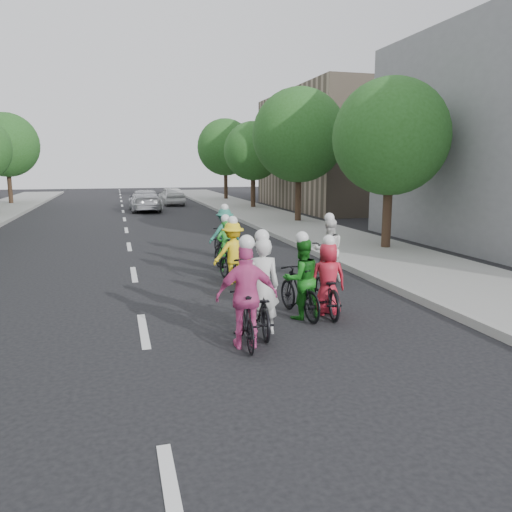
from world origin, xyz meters
name	(u,v)px	position (x,y,z in m)	size (l,w,h in m)	color
ground	(144,331)	(0.00, 0.00, 0.00)	(120.00, 120.00, 0.00)	black
sidewalk_right	(326,237)	(8.00, 10.00, 0.07)	(4.00, 80.00, 0.15)	gray
curb_right	(282,238)	(6.05, 10.00, 0.09)	(0.18, 80.00, 0.18)	#999993
bldg_se	(353,151)	(16.00, 24.00, 4.00)	(10.00, 14.00, 8.00)	gray
tree_l_5	(6,145)	(-8.20, 33.00, 4.52)	(4.80, 4.80, 6.93)	black
tree_r_0	(391,137)	(8.80, 6.60, 3.96)	(4.00, 4.00, 5.97)	black
tree_r_1	(299,135)	(8.80, 15.60, 4.52)	(4.80, 4.80, 6.93)	black
tree_r_2	(253,151)	(8.80, 24.60, 3.96)	(4.00, 4.00, 5.97)	black
tree_r_3	(225,147)	(8.80, 33.60, 4.52)	(4.80, 4.80, 6.93)	black
cyclist_0	(261,300)	(2.07, -0.65, 0.61)	(0.84, 1.84, 1.91)	black
cyclist_1	(300,285)	(3.09, 0.01, 0.66)	(0.84, 1.76, 1.75)	black
cyclist_2	(232,259)	(2.45, 3.30, 0.64)	(1.13, 1.82, 1.75)	black
cyclist_3	(246,306)	(1.64, -1.29, 0.71)	(1.06, 1.59, 1.91)	black
cyclist_4	(326,286)	(3.70, 0.13, 0.58)	(0.94, 1.98, 1.65)	black
cyclist_5	(225,251)	(2.58, 4.79, 0.58)	(0.76, 1.66, 1.65)	black
cyclist_6	(328,257)	(4.94, 2.91, 0.64)	(0.96, 1.88, 1.80)	black
cyclist_7	(225,237)	(2.99, 6.79, 0.69)	(1.16, 1.76, 1.79)	black
follow_car_lead	(145,201)	(1.42, 24.85, 0.70)	(1.97, 4.86, 1.41)	silver
follow_car_trail	(171,196)	(3.68, 29.70, 0.70)	(1.66, 4.13, 1.41)	white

